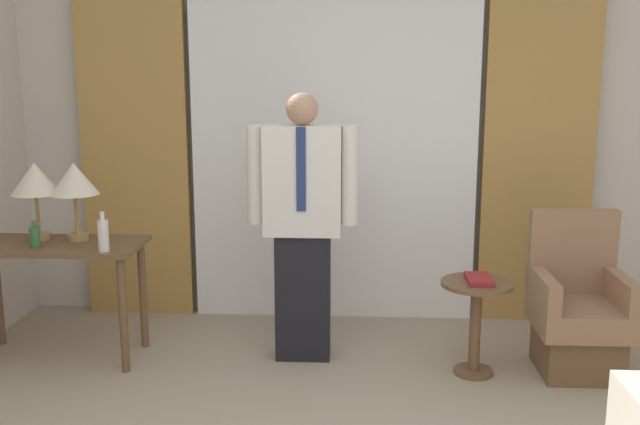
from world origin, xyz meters
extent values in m
cube|color=beige|center=(0.00, 2.75, 1.35)|extent=(10.00, 0.06, 2.70)
cube|color=white|center=(0.00, 2.62, 1.29)|extent=(2.04, 0.06, 2.58)
cube|color=#B28442|center=(-1.45, 2.62, 1.29)|extent=(0.78, 0.06, 2.58)
cube|color=#B28442|center=(1.45, 2.62, 1.29)|extent=(0.78, 0.06, 2.58)
cube|color=brown|center=(-1.71, 1.73, 0.73)|extent=(1.10, 0.52, 0.03)
cylinder|color=brown|center=(-1.23, 1.53, 0.36)|extent=(0.05, 0.05, 0.72)
cylinder|color=brown|center=(-1.23, 1.93, 0.36)|extent=(0.05, 0.05, 0.72)
cylinder|color=#9E7F47|center=(-1.84, 1.82, 0.77)|extent=(0.13, 0.13, 0.04)
cylinder|color=#9E7F47|center=(-1.84, 1.82, 0.91)|extent=(0.02, 0.02, 0.25)
cone|color=beige|center=(-1.84, 1.82, 1.14)|extent=(0.30, 0.30, 0.20)
cylinder|color=#9E7F47|center=(-1.59, 1.82, 0.77)|extent=(0.13, 0.13, 0.04)
cylinder|color=#9E7F47|center=(-1.59, 1.82, 0.91)|extent=(0.02, 0.02, 0.25)
cone|color=beige|center=(-1.59, 1.82, 1.14)|extent=(0.30, 0.30, 0.20)
cylinder|color=silver|center=(-1.32, 1.55, 0.84)|extent=(0.06, 0.06, 0.19)
cylinder|color=silver|center=(-1.32, 1.55, 0.96)|extent=(0.03, 0.03, 0.05)
cylinder|color=#336638|center=(-1.77, 1.62, 0.81)|extent=(0.06, 0.06, 0.13)
cylinder|color=#336638|center=(-1.77, 1.62, 0.89)|extent=(0.03, 0.03, 0.04)
cube|color=black|center=(-0.16, 1.81, 0.40)|extent=(0.34, 0.18, 0.81)
cube|color=silver|center=(-0.16, 1.81, 1.14)|extent=(0.47, 0.21, 0.67)
cube|color=navy|center=(-0.16, 1.70, 1.22)|extent=(0.06, 0.01, 0.50)
cylinder|color=silver|center=(-0.45, 1.81, 1.17)|extent=(0.10, 0.10, 0.60)
cylinder|color=silver|center=(0.12, 1.81, 1.17)|extent=(0.10, 0.10, 0.60)
sphere|color=tan|center=(-0.16, 1.81, 1.57)|extent=(0.19, 0.19, 0.19)
cube|color=brown|center=(1.51, 1.66, 0.14)|extent=(0.45, 0.46, 0.27)
cube|color=#936B4C|center=(1.51, 1.66, 0.35)|extent=(0.53, 0.54, 0.16)
cube|color=#936B4C|center=(1.51, 1.89, 0.70)|extent=(0.53, 0.10, 0.53)
cube|color=#936B4C|center=(1.28, 1.66, 0.52)|extent=(0.08, 0.54, 0.18)
cube|color=#936B4C|center=(1.73, 1.66, 0.52)|extent=(0.08, 0.54, 0.18)
cylinder|color=brown|center=(0.88, 1.61, 0.01)|extent=(0.23, 0.23, 0.02)
cylinder|color=brown|center=(0.88, 1.61, 0.28)|extent=(0.07, 0.07, 0.55)
cylinder|color=brown|center=(0.88, 1.61, 0.56)|extent=(0.43, 0.43, 0.02)
cube|color=maroon|center=(0.89, 1.61, 0.59)|extent=(0.14, 0.25, 0.03)
camera|label=1|loc=(0.17, -2.47, 1.80)|focal=40.00mm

